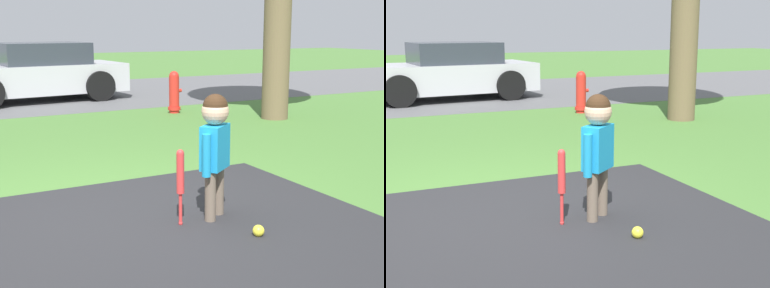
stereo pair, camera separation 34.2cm
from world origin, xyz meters
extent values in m
plane|color=#477533|center=(0.00, 0.00, 0.00)|extent=(60.00, 60.00, 0.00)
cylinder|color=#6B5B4C|center=(0.77, -0.49, 0.22)|extent=(0.09, 0.09, 0.43)
cylinder|color=#6B5B4C|center=(0.92, -0.38, 0.22)|extent=(0.09, 0.09, 0.43)
cube|color=#198CC6|center=(0.84, -0.44, 0.62)|extent=(0.33, 0.30, 0.37)
cylinder|color=#198CC6|center=(0.70, -0.55, 0.59)|extent=(0.07, 0.07, 0.35)
cylinder|color=#198CC6|center=(0.99, -0.33, 0.59)|extent=(0.07, 0.07, 0.35)
sphere|color=#D8AD8C|center=(0.84, -0.44, 0.92)|extent=(0.23, 0.23, 0.23)
sphere|color=#382314|center=(0.84, -0.44, 0.96)|extent=(0.21, 0.21, 0.21)
sphere|color=red|center=(0.51, -0.46, 0.02)|extent=(0.03, 0.03, 0.03)
cylinder|color=red|center=(0.51, -0.46, 0.14)|extent=(0.03, 0.03, 0.27)
cylinder|color=red|center=(0.51, -0.46, 0.44)|extent=(0.06, 0.06, 0.33)
sphere|color=red|center=(0.51, -0.46, 0.61)|extent=(0.06, 0.06, 0.06)
sphere|color=yellow|center=(0.93, -0.97, 0.05)|extent=(0.09, 0.09, 0.09)
cylinder|color=red|center=(3.14, 4.90, 0.35)|extent=(0.19, 0.19, 0.70)
sphere|color=red|center=(3.14, 4.90, 0.70)|extent=(0.18, 0.18, 0.18)
cylinder|color=red|center=(3.14, 4.90, 0.08)|extent=(0.24, 0.24, 0.06)
cylinder|color=red|center=(3.24, 4.90, 0.42)|extent=(0.09, 0.07, 0.07)
cube|color=#B7B7BC|center=(1.19, 7.94, 0.50)|extent=(3.99, 1.97, 0.62)
cube|color=#2D333D|center=(1.39, 7.96, 1.04)|extent=(1.97, 1.61, 0.47)
cylinder|color=black|center=(2.45, 7.20, 0.33)|extent=(0.68, 0.23, 0.66)
cylinder|color=black|center=(2.32, 8.88, 0.33)|extent=(0.68, 0.23, 0.66)
cylinder|color=brown|center=(4.43, 3.47, 1.81)|extent=(0.47, 0.47, 3.63)
camera|label=1|loc=(-1.39, -4.16, 1.59)|focal=50.00mm
camera|label=2|loc=(-1.09, -4.31, 1.59)|focal=50.00mm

